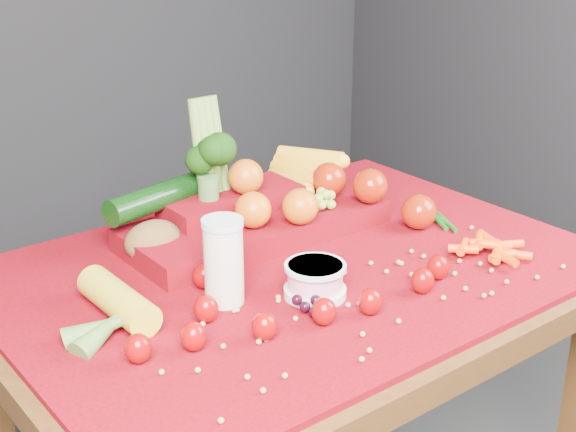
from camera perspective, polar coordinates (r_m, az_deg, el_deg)
table at (r=1.51m, az=0.47°, el=-7.11°), size 1.10×0.80×0.75m
red_cloth at (r=1.46m, az=0.48°, el=-3.65°), size 1.05×0.75×0.01m
milk_glass at (r=1.30m, az=-4.61°, el=-3.01°), size 0.07×0.07×0.15m
yogurt_bowl at (r=1.34m, az=1.94°, el=-4.50°), size 0.11×0.11×0.06m
strawberry_scatter at (r=1.27m, az=-1.04°, el=-6.27°), size 0.58×0.28×0.05m
dark_grape_cluster at (r=1.30m, az=2.02°, el=-6.18°), size 0.06×0.05×0.03m
soybean_scatter at (r=1.32m, az=5.89°, el=-6.19°), size 0.84×0.24×0.01m
corn_ear at (r=1.27m, az=-12.37°, el=-7.06°), size 0.18×0.23×0.06m
potato at (r=1.48m, az=-9.56°, el=-1.74°), size 0.11×0.08×0.08m
baby_carrot_pile at (r=1.53m, az=14.35°, el=-2.23°), size 0.18×0.18×0.03m
green_bean_pile at (r=1.68m, az=10.44°, el=-0.09°), size 0.14×0.12×0.01m
produce_mound at (r=1.57m, az=-1.95°, el=0.79°), size 0.59×0.35×0.27m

